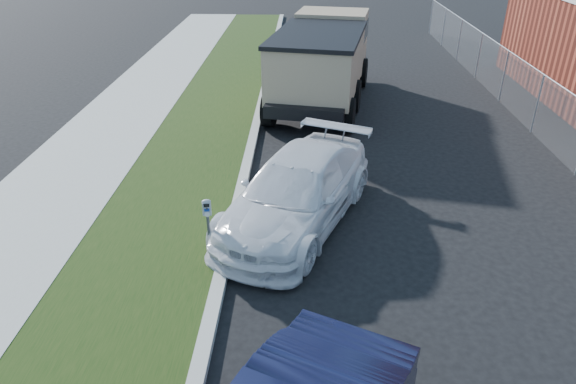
{
  "coord_description": "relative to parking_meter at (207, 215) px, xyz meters",
  "views": [
    {
      "loc": [
        -1.12,
        -8.16,
        5.99
      ],
      "look_at": [
        -1.4,
        1.0,
        1.0
      ],
      "focal_mm": 32.0,
      "sensor_mm": 36.0,
      "label": 1
    }
  ],
  "objects": [
    {
      "name": "parking_meter",
      "position": [
        0.0,
        0.0,
        0.0
      ],
      "size": [
        0.18,
        0.14,
        1.23
      ],
      "rotation": [
        0.0,
        0.0,
        0.15
      ],
      "color": "#3F4247",
      "rests_on": "ground"
    },
    {
      "name": "streetside",
      "position": [
        -2.68,
        1.97,
        -0.94
      ],
      "size": [
        6.12,
        50.0,
        0.15
      ],
      "color": "#999990",
      "rests_on": "ground"
    },
    {
      "name": "white_wagon",
      "position": [
        1.69,
        1.56,
        -0.26
      ],
      "size": [
        3.92,
        5.55,
        1.49
      ],
      "primitive_type": "imported",
      "rotation": [
        0.0,
        0.0,
        -0.4
      ],
      "color": "white",
      "rests_on": "ground"
    },
    {
      "name": "dump_truck",
      "position": [
        2.45,
        9.83,
        0.56
      ],
      "size": [
        3.89,
        7.44,
        2.78
      ],
      "rotation": [
        0.0,
        0.0,
        -0.18
      ],
      "color": "black",
      "rests_on": "ground"
    },
    {
      "name": "ground",
      "position": [
        2.88,
        -0.03,
        -1.01
      ],
      "size": [
        120.0,
        120.0,
        0.0
      ],
      "primitive_type": "plane",
      "color": "black",
      "rests_on": "ground"
    },
    {
      "name": "chainlink_fence",
      "position": [
        8.88,
        6.97,
        0.26
      ],
      "size": [
        0.06,
        30.06,
        30.0
      ],
      "color": "slate",
      "rests_on": "ground"
    }
  ]
}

